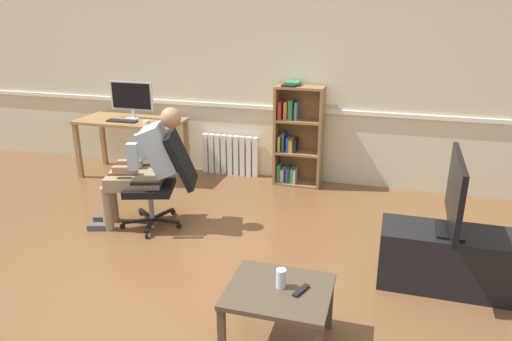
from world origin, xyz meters
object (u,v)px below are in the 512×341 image
at_px(coffee_table, 279,297).
at_px(drinking_glass, 281,278).
at_px(tv_screen, 455,194).
at_px(computer_desk, 131,127).
at_px(radiator, 230,155).
at_px(keyboard, 122,121).
at_px(person_seated, 145,165).
at_px(imac_monitor, 131,97).
at_px(office_chair, 164,177).
at_px(tv_stand, 445,259).
at_px(bookshelf, 296,137).
at_px(computer_mouse, 146,122).
at_px(spare_remote, 301,290).

distance_m(coffee_table, drinking_glass, 0.12).
xyz_separation_m(tv_screen, drinking_glass, (-1.10, -1.01, -0.32)).
distance_m(computer_desk, radiator, 1.34).
height_order(keyboard, person_seated, person_seated).
xyz_separation_m(imac_monitor, person_seated, (0.93, -1.39, -0.38)).
distance_m(office_chair, tv_stand, 2.67).
height_order(imac_monitor, radiator, imac_monitor).
relative_size(keyboard, coffee_table, 0.59).
height_order(computer_desk, keyboard, keyboard).
distance_m(bookshelf, person_seated, 2.00).
bearing_deg(office_chair, imac_monitor, -157.86).
bearing_deg(computer_desk, computer_mouse, -22.64).
distance_m(bookshelf, drinking_glass, 2.99).
height_order(radiator, tv_stand, radiator).
bearing_deg(coffee_table, person_seated, 141.16).
relative_size(computer_desk, tv_stand, 1.35).
bearing_deg(computer_desk, bookshelf, 7.85).
xyz_separation_m(imac_monitor, computer_mouse, (0.29, -0.20, -0.26)).
bearing_deg(keyboard, computer_desk, 75.25).
distance_m(tv_screen, drinking_glass, 1.53).
relative_size(keyboard, tv_screen, 0.45).
height_order(keyboard, office_chair, office_chair).
relative_size(computer_desk, computer_mouse, 13.64).
bearing_deg(person_seated, tv_screen, 65.91).
xyz_separation_m(keyboard, tv_stand, (3.76, -1.51, -0.53)).
bearing_deg(radiator, computer_mouse, -151.23).
bearing_deg(person_seated, radiator, 152.93).
distance_m(computer_mouse, radiator, 1.17).
height_order(radiator, coffee_table, radiator).
relative_size(radiator, spare_remote, 5.09).
bearing_deg(computer_mouse, computer_desk, 157.36).
xyz_separation_m(bookshelf, radiator, (-0.90, 0.10, -0.34)).
height_order(radiator, drinking_glass, drinking_glass).
xyz_separation_m(computer_desk, keyboard, (-0.04, -0.14, 0.11)).
bearing_deg(bookshelf, person_seated, -126.53).
height_order(imac_monitor, person_seated, imac_monitor).
bearing_deg(computer_mouse, spare_remote, -45.90).
height_order(office_chair, drinking_glass, office_chair).
xyz_separation_m(imac_monitor, radiator, (1.22, 0.31, -0.77)).
relative_size(radiator, tv_screen, 0.88).
bearing_deg(computer_mouse, office_chair, -54.64).
relative_size(tv_stand, tv_screen, 1.17).
bearing_deg(drinking_glass, radiator, 114.84).
distance_m(computer_desk, tv_screen, 4.08).
distance_m(computer_desk, coffee_table, 3.76).
height_order(imac_monitor, bookshelf, bookshelf).
height_order(bookshelf, tv_stand, bookshelf).
xyz_separation_m(computer_desk, spare_remote, (2.76, -2.67, -0.23)).
bearing_deg(drinking_glass, tv_stand, 42.46).
distance_m(office_chair, drinking_glass, 2.07).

